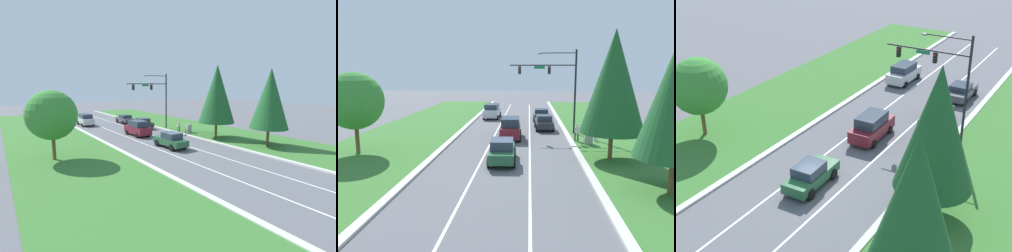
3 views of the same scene
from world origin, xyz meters
The scene contains 18 objects.
ground_plane centered at (0.00, 0.00, 0.00)m, with size 160.00×160.00×0.00m, color #5B5B60.
curb_strip_right centered at (5.65, 0.00, 0.07)m, with size 0.50×90.00×0.15m.
curb_strip_left centered at (-5.65, 0.00, 0.07)m, with size 0.50×90.00×0.15m.
grass_verge_right centered at (10.90, 0.00, 0.04)m, with size 10.00×90.00×0.08m.
grass_verge_left centered at (-10.90, 0.00, 0.04)m, with size 10.00×90.00×0.08m.
lane_stripe_inner_left centered at (-1.80, 0.00, 0.00)m, with size 0.14×81.00×0.01m.
lane_stripe_inner_right centered at (1.80, 0.00, 0.00)m, with size 0.14×81.00×0.01m.
traffic_signal_mast centered at (4.61, 11.53, 5.71)m, with size 6.85×0.41×8.71m.
forest_sedan centered at (-0.22, 0.40, 0.88)m, with size 2.09×4.65×1.75m.
charcoal_sedan centered at (3.42, 13.98, 0.85)m, with size 2.14×4.58×1.66m.
silver_suv centered at (-3.39, 22.23, 1.02)m, with size 2.21×4.93×1.99m.
burgundy_suv centered at (-0.08, 8.78, 1.06)m, with size 2.14×4.81×2.10m.
graphite_sedan centered at (3.36, 20.70, 0.81)m, with size 2.19×4.57×1.56m.
utility_cabinet centered at (7.05, 6.49, 0.64)m, with size 0.70×0.60×1.29m.
pedestrian centered at (6.17, 7.69, 0.94)m, with size 0.42×0.30×1.69m.
fire_hydrant centered at (7.89, 7.53, 0.34)m, with size 0.34×0.20×0.70m.
oak_near_left_tree centered at (-12.11, 2.23, 4.26)m, with size 4.58×4.58×6.56m.
conifer_far_right_tree centered at (7.79, 1.53, 5.84)m, with size 4.70×4.70×9.60m.
Camera 2 is at (1.67, -22.71, 6.73)m, focal length 35.00 mm.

